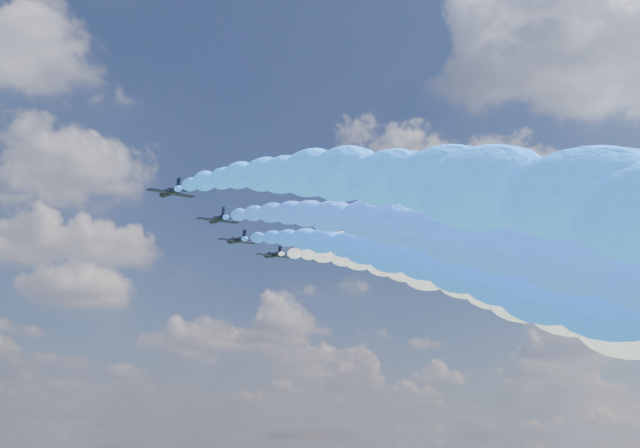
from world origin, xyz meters
TOP-DOWN VIEW (x-y plane):
  - jet_0 at (-35.21, -7.58)m, footprint 8.77×11.55m
  - trail_0 at (-35.21, -57.09)m, footprint 7.12×97.11m
  - jet_1 at (-22.25, 4.40)m, footprint 8.71×11.51m
  - trail_1 at (-22.25, -45.11)m, footprint 7.12×97.11m
  - jet_2 at (-13.00, 17.33)m, footprint 8.59×11.43m
  - trail_2 at (-13.00, -32.18)m, footprint 7.12×97.11m
  - jet_3 at (-0.76, 11.82)m, footprint 8.47×11.34m
  - trail_3 at (-0.76, -37.70)m, footprint 7.12×97.11m
  - jet_4 at (-0.68, 25.79)m, footprint 8.09×11.07m
  - trail_4 at (-0.68, -23.72)m, footprint 7.12×97.11m
  - jet_5 at (12.25, 14.63)m, footprint 8.17×11.12m
  - trail_5 at (12.25, -34.88)m, footprint 7.12×97.11m
  - jet_6 at (20.81, 4.17)m, footprint 8.55×11.39m
  - trail_6 at (20.81, -45.34)m, footprint 7.12×97.11m
  - jet_7 at (35.43, -8.48)m, footprint 8.35×11.25m

SIDE VIEW (x-z plane):
  - trail_0 at x=-35.21m, z-range 63.53..98.72m
  - trail_1 at x=-22.25m, z-range 63.53..98.72m
  - trail_2 at x=-13.00m, z-range 63.53..98.72m
  - trail_3 at x=-0.76m, z-range 63.53..98.72m
  - trail_4 at x=-0.68m, z-range 63.53..98.72m
  - trail_5 at x=12.25m, z-range 63.53..98.72m
  - trail_6 at x=20.81m, z-range 63.53..98.72m
  - jet_0 at x=-35.21m, z-range 93.85..97.92m
  - jet_1 at x=-22.25m, z-range 93.85..97.92m
  - jet_2 at x=-13.00m, z-range 93.85..97.92m
  - jet_3 at x=-0.76m, z-range 93.85..97.92m
  - jet_4 at x=-0.68m, z-range 93.85..97.92m
  - jet_5 at x=12.25m, z-range 93.85..97.92m
  - jet_6 at x=20.81m, z-range 93.85..97.92m
  - jet_7 at x=35.43m, z-range 93.85..97.92m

